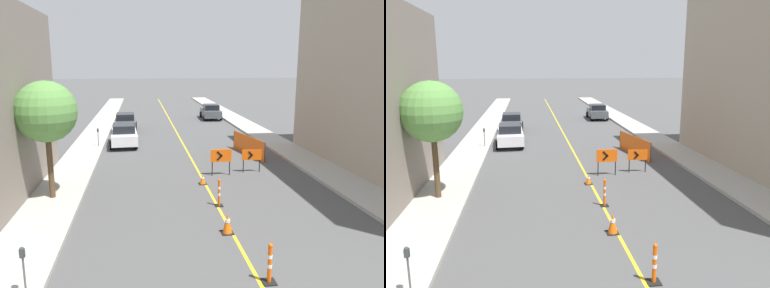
% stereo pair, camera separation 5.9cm
% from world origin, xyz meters
% --- Properties ---
extents(lane_stripe, '(0.12, 60.07, 0.01)m').
position_xyz_m(lane_stripe, '(0.00, 30.03, 0.00)').
color(lane_stripe, gold).
rests_on(lane_stripe, ground_plane).
extents(sidewalk_left, '(2.28, 60.07, 0.17)m').
position_xyz_m(sidewalk_left, '(-6.88, 30.03, 0.08)').
color(sidewalk_left, '#ADA89E').
rests_on(sidewalk_left, ground_plane).
extents(sidewalk_right, '(2.28, 60.07, 0.17)m').
position_xyz_m(sidewalk_right, '(6.88, 30.03, 0.08)').
color(sidewalk_right, '#ADA89E').
rests_on(sidewalk_right, ground_plane).
extents(traffic_cone_second, '(0.43, 0.43, 0.73)m').
position_xyz_m(traffic_cone_second, '(-0.18, 8.25, 0.36)').
color(traffic_cone_second, black).
rests_on(traffic_cone_second, ground_plane).
extents(traffic_cone_third, '(0.39, 0.39, 0.49)m').
position_xyz_m(traffic_cone_third, '(-0.13, 13.80, 0.24)').
color(traffic_cone_third, black).
rests_on(traffic_cone_third, ground_plane).
extents(delineator_post_front, '(0.37, 0.37, 1.17)m').
position_xyz_m(delineator_post_front, '(0.25, 5.10, 0.50)').
color(delineator_post_front, black).
rests_on(delineator_post_front, ground_plane).
extents(delineator_post_rear, '(0.33, 0.33, 1.18)m').
position_xyz_m(delineator_post_rear, '(0.07, 10.82, 0.51)').
color(delineator_post_rear, black).
rests_on(delineator_post_rear, ground_plane).
extents(arrow_barricade_primary, '(1.12, 0.10, 1.42)m').
position_xyz_m(arrow_barricade_primary, '(1.09, 15.16, 1.02)').
color(arrow_barricade_primary, '#EF560C').
rests_on(arrow_barricade_primary, ground_plane).
extents(arrow_barricade_secondary, '(1.09, 0.14, 1.26)m').
position_xyz_m(arrow_barricade_secondary, '(2.89, 15.54, 0.91)').
color(arrow_barricade_secondary, '#EF560C').
rests_on(arrow_barricade_secondary, ground_plane).
extents(safety_mesh_fence, '(0.85, 4.38, 1.24)m').
position_xyz_m(safety_mesh_fence, '(3.85, 19.47, 0.62)').
color(safety_mesh_fence, '#EF560C').
rests_on(safety_mesh_fence, ground_plane).
extents(parked_car_curb_near, '(2.04, 4.40, 1.59)m').
position_xyz_m(parked_car_curb_near, '(-4.31, 23.43, 0.80)').
color(parked_car_curb_near, silver).
rests_on(parked_car_curb_near, ground_plane).
extents(parked_car_curb_mid, '(1.94, 4.33, 1.59)m').
position_xyz_m(parked_car_curb_mid, '(-4.41, 29.63, 0.80)').
color(parked_car_curb_mid, '#474C51').
rests_on(parked_car_curb_mid, ground_plane).
extents(parked_car_curb_far, '(1.98, 4.37, 1.59)m').
position_xyz_m(parked_car_curb_far, '(4.46, 35.82, 0.80)').
color(parked_car_curb_far, '#474C51').
rests_on(parked_car_curb_far, ground_plane).
extents(parking_meter_near_curb, '(0.12, 0.11, 1.31)m').
position_xyz_m(parking_meter_near_curb, '(-6.09, 5.18, 1.09)').
color(parking_meter_near_curb, '#4C4C51').
rests_on(parking_meter_near_curb, sidewalk_left).
extents(parking_meter_far_curb, '(0.12, 0.11, 1.28)m').
position_xyz_m(parking_meter_far_curb, '(-6.09, 22.79, 1.07)').
color(parking_meter_far_curb, '#4C4C51').
rests_on(parking_meter_far_curb, sidewalk_left).
extents(street_tree_left_near, '(2.57, 2.57, 5.04)m').
position_xyz_m(street_tree_left_near, '(-7.00, 12.44, 3.90)').
color(street_tree_left_near, '#4C3823').
rests_on(street_tree_left_near, sidewalk_left).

